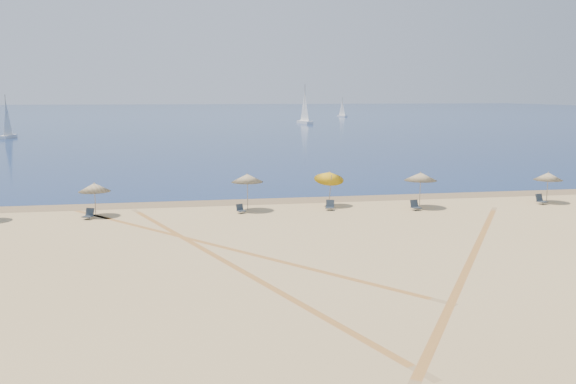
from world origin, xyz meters
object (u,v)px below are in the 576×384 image
Objects in this scene: sailboat_0 at (342,111)px; umbrella_2 at (247,178)px; chair_3 at (330,206)px; umbrella_5 at (548,176)px; chair_1 at (89,214)px; umbrella_1 at (94,187)px; umbrella_3 at (329,176)px; chair_5 at (541,200)px; sailboat_2 at (305,112)px; sailboat_1 at (7,125)px; chair_4 at (415,206)px; chair_2 at (241,209)px; umbrella_4 at (421,177)px.

umbrella_2 is at bearing -128.47° from sailboat_0.
sailboat_0 is at bearing 93.48° from chair_3.
chair_1 is (-32.46, -0.30, -1.64)m from umbrella_5.
chair_1 is (-0.31, -0.90, -1.60)m from umbrella_1.
umbrella_3 is at bearing 2.67° from umbrella_1.
umbrella_5 is 1.90m from chair_5.
umbrella_5 is at bearing -120.95° from sailboat_0.
chair_1 is at bearing 164.82° from chair_5.
umbrella_1 is 0.81× the size of umbrella_3.
umbrella_3 is 2.36m from chair_3.
sailboat_2 reaches higher than chair_5.
sailboat_2 is (27.61, 115.52, 0.86)m from umbrella_2.
chair_5 is 93.91m from sailboat_1.
umbrella_3 is 3.72× the size of chair_4.
chair_4 is 166.23m from sailboat_0.
umbrella_3 is 0.42× the size of sailboat_0.
sailboat_0 is at bearing 74.59° from umbrella_3.
sailboat_2 reaches higher than chair_4.
umbrella_3 reaches higher than chair_5.
chair_4 is at bearing -51.72° from sailboat_1.
sailboat_1 is (-40.72, 74.60, 2.03)m from chair_3.
sailboat_0 is 120.91m from sailboat_1.
sailboat_2 reaches higher than sailboat_1.
umbrella_1 is 15.76m from chair_3.
chair_1 is 1.03× the size of chair_3.
chair_2 is 119.77m from sailboat_2.
umbrella_2 reaches higher than umbrella_5.
chair_1 is 0.13× the size of sailboat_0.
umbrella_5 is at bearing -45.81° from sailboat_1.
sailboat_1 reaches higher than chair_1.
chair_3 is at bearing 178.34° from umbrella_4.
umbrella_4 reaches higher than chair_5.
umbrella_4 reaches higher than chair_4.
umbrella_1 is at bearing -179.00° from umbrella_2.
sailboat_2 is at bearing 98.15° from chair_3.
umbrella_1 is at bearing 178.92° from umbrella_5.
chair_3 is (15.67, -0.65, -1.60)m from umbrella_1.
chair_1 is 1.16× the size of chair_2.
umbrella_1 is 2.69× the size of chair_1.
chair_4 is at bearing -174.18° from umbrella_5.
chair_4 is 0.07× the size of sailboat_2.
chair_5 is at bearing -104.98° from sailboat_2.
umbrella_5 is 10.86m from chair_4.
chair_3 is at bearing -112.59° from sailboat_2.
chair_1 is (-22.44, -0.06, -1.90)m from umbrella_4.
umbrella_2 reaches higher than chair_2.
umbrella_2 is at bearing -169.54° from chair_3.
umbrella_2 is at bearing 175.19° from umbrella_4.
chair_1 is at bearing -131.66° from sailboat_0.
chair_2 is 82.25m from sailboat_1.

